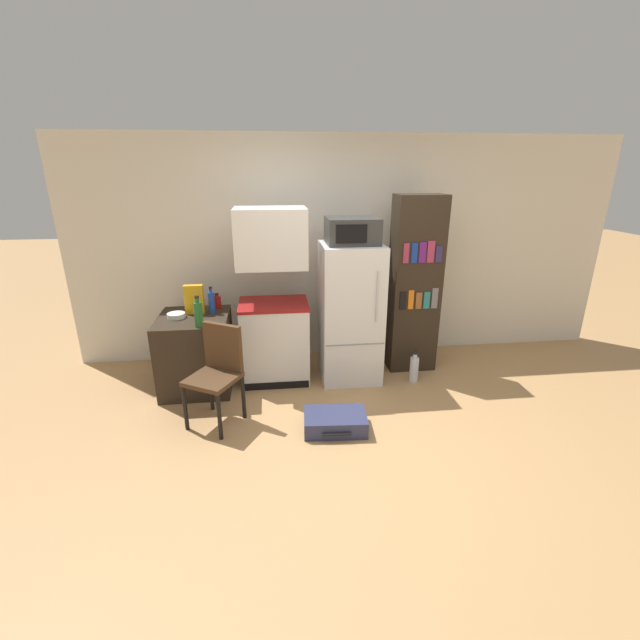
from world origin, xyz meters
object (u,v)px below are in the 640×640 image
(side_table, at_px, (196,352))
(bottle_blue_soda, at_px, (212,302))
(kitchen_hutch, at_px, (273,305))
(cereal_box, at_px, (194,299))
(bookshelf, at_px, (415,286))
(chair, at_px, (218,366))
(water_bottle_front, at_px, (414,369))
(microwave, at_px, (352,231))
(suitcase_large_flat, at_px, (335,422))
(refrigerator, at_px, (350,313))
(bottle_green_tall, at_px, (198,314))
(bowl, at_px, (176,316))
(bottle_ketchup_red, at_px, (217,302))

(side_table, bearing_deg, bottle_blue_soda, 28.91)
(kitchen_hutch, bearing_deg, cereal_box, 178.97)
(bookshelf, xyz_separation_m, cereal_box, (-2.36, -0.10, -0.05))
(chair, xyz_separation_m, water_bottle_front, (2.00, 0.51, -0.39))
(side_table, bearing_deg, bookshelf, 5.09)
(bookshelf, bearing_deg, cereal_box, -177.60)
(side_table, xyz_separation_m, microwave, (1.63, 0.06, 1.22))
(bottle_blue_soda, bearing_deg, suitcase_large_flat, -43.68)
(refrigerator, xyz_separation_m, suitcase_large_flat, (-0.31, -1.04, -0.66))
(bottle_green_tall, xyz_separation_m, chair, (0.19, -0.38, -0.37))
(cereal_box, relative_size, water_bottle_front, 0.86)
(bookshelf, height_order, bottle_blue_soda, bookshelf)
(cereal_box, bearing_deg, bowl, -143.11)
(bottle_blue_soda, distance_m, water_bottle_front, 2.27)
(side_table, xyz_separation_m, kitchen_hutch, (0.82, 0.10, 0.45))
(refrigerator, relative_size, bowl, 8.32)
(microwave, bearing_deg, kitchen_hutch, 177.16)
(side_table, xyz_separation_m, refrigerator, (1.63, 0.06, 0.35))
(kitchen_hutch, distance_m, suitcase_large_flat, 1.41)
(side_table, relative_size, bottle_blue_soda, 2.75)
(bookshelf, xyz_separation_m, bottle_ketchup_red, (-2.16, 0.06, -0.13))
(bookshelf, relative_size, water_bottle_front, 5.57)
(microwave, bearing_deg, chair, -150.82)
(refrigerator, xyz_separation_m, bowl, (-1.79, -0.07, 0.06))
(bottle_ketchup_red, height_order, water_bottle_front, bottle_ketchup_red)
(bottle_blue_soda, bearing_deg, refrigerator, -1.74)
(microwave, relative_size, bookshelf, 0.27)
(bookshelf, bearing_deg, side_table, -174.91)
(bookshelf, distance_m, bottle_green_tall, 2.32)
(bottle_ketchup_red, height_order, bowl, bottle_ketchup_red)
(bottle_blue_soda, xyz_separation_m, chair, (0.12, -0.79, -0.36))
(bottle_ketchup_red, distance_m, cereal_box, 0.27)
(refrigerator, bearing_deg, water_bottle_front, -18.56)
(bowl, bearing_deg, suitcase_large_flat, -33.20)
(microwave, bearing_deg, side_table, -177.96)
(kitchen_hutch, bearing_deg, microwave, -2.84)
(bottle_green_tall, distance_m, chair, 0.57)
(bookshelf, bearing_deg, water_bottle_front, -100.31)
(kitchen_hutch, bearing_deg, bowl, -173.47)
(bowl, height_order, cereal_box, cereal_box)
(chair, bearing_deg, side_table, 144.51)
(bookshelf, xyz_separation_m, chair, (-2.07, -0.89, -0.44))
(microwave, xyz_separation_m, bowl, (-1.79, -0.07, -0.80))
(water_bottle_front, bearing_deg, bottle_blue_soda, 172.71)
(cereal_box, bearing_deg, microwave, -1.94)
(bottle_green_tall, height_order, cereal_box, bottle_green_tall)
(kitchen_hutch, xyz_separation_m, bowl, (-0.97, -0.11, -0.04))
(chair, bearing_deg, refrigerator, 59.59)
(bowl, relative_size, chair, 0.20)
(bookshelf, bearing_deg, suitcase_large_flat, -131.62)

